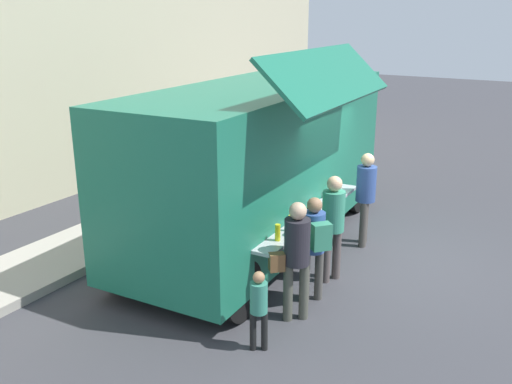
{
  "coord_description": "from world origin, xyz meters",
  "views": [
    {
      "loc": [
        -8.94,
        -2.55,
        4.18
      ],
      "look_at": [
        -1.24,
        2.01,
        1.3
      ],
      "focal_mm": 39.31,
      "sensor_mm": 36.0,
      "label": 1
    }
  ],
  "objects_px": {
    "customer_front_ordering": "(333,219)",
    "customer_mid_with_backpack": "(315,240)",
    "customer_rear_waiting": "(296,252)",
    "food_truck_main": "(261,160)",
    "customer_extra_browsing": "(366,191)",
    "trash_bin": "(268,156)",
    "child_near_queue": "(259,304)"
  },
  "relations": [
    {
      "from": "customer_front_ordering",
      "to": "customer_extra_browsing",
      "type": "xyz_separation_m",
      "value": [
        1.67,
        0.07,
        -0.0
      ]
    },
    {
      "from": "customer_mid_with_backpack",
      "to": "customer_front_ordering",
      "type": "bearing_deg",
      "value": -45.15
    },
    {
      "from": "food_truck_main",
      "to": "customer_front_ordering",
      "type": "bearing_deg",
      "value": -115.4
    },
    {
      "from": "customer_rear_waiting",
      "to": "child_near_queue",
      "type": "xyz_separation_m",
      "value": [
        -0.92,
        0.05,
        -0.38
      ]
    },
    {
      "from": "trash_bin",
      "to": "customer_mid_with_backpack",
      "type": "xyz_separation_m",
      "value": [
        -5.94,
        -4.13,
        0.56
      ]
    },
    {
      "from": "trash_bin",
      "to": "customer_extra_browsing",
      "type": "xyz_separation_m",
      "value": [
        -3.47,
        -4.02,
        0.61
      ]
    },
    {
      "from": "customer_mid_with_backpack",
      "to": "trash_bin",
      "type": "bearing_deg",
      "value": -13.93
    },
    {
      "from": "trash_bin",
      "to": "customer_mid_with_backpack",
      "type": "distance_m",
      "value": 7.26
    },
    {
      "from": "customer_front_ordering",
      "to": "customer_rear_waiting",
      "type": "distance_m",
      "value": 1.4
    },
    {
      "from": "customer_front_ordering",
      "to": "customer_extra_browsing",
      "type": "bearing_deg",
      "value": -64.96
    },
    {
      "from": "customer_extra_browsing",
      "to": "child_near_queue",
      "type": "height_order",
      "value": "customer_extra_browsing"
    },
    {
      "from": "customer_front_ordering",
      "to": "customer_extra_browsing",
      "type": "height_order",
      "value": "same"
    },
    {
      "from": "food_truck_main",
      "to": "customer_front_ordering",
      "type": "xyz_separation_m",
      "value": [
        -0.74,
        -1.76,
        -0.57
      ]
    },
    {
      "from": "customer_front_ordering",
      "to": "customer_mid_with_backpack",
      "type": "relative_size",
      "value": 1.08
    },
    {
      "from": "customer_rear_waiting",
      "to": "customer_extra_browsing",
      "type": "bearing_deg",
      "value": -40.02
    },
    {
      "from": "food_truck_main",
      "to": "trash_bin",
      "type": "xyz_separation_m",
      "value": [
        4.4,
        2.32,
        -1.18
      ]
    },
    {
      "from": "customer_extra_browsing",
      "to": "food_truck_main",
      "type": "bearing_deg",
      "value": 13.67
    },
    {
      "from": "customer_extra_browsing",
      "to": "customer_rear_waiting",
      "type": "bearing_deg",
      "value": 77.16
    },
    {
      "from": "customer_front_ordering",
      "to": "customer_rear_waiting",
      "type": "xyz_separation_m",
      "value": [
        -1.4,
        -0.05,
        -0.01
      ]
    },
    {
      "from": "customer_rear_waiting",
      "to": "customer_front_ordering",
      "type": "bearing_deg",
      "value": -40.22
    },
    {
      "from": "customer_mid_with_backpack",
      "to": "food_truck_main",
      "type": "bearing_deg",
      "value": 0.88
    },
    {
      "from": "customer_extra_browsing",
      "to": "customer_mid_with_backpack",
      "type": "bearing_deg",
      "value": 77.74
    },
    {
      "from": "customer_rear_waiting",
      "to": "child_near_queue",
      "type": "height_order",
      "value": "customer_rear_waiting"
    },
    {
      "from": "customer_mid_with_backpack",
      "to": "customer_extra_browsing",
      "type": "bearing_deg",
      "value": -46.03
    },
    {
      "from": "customer_front_ordering",
      "to": "customer_mid_with_backpack",
      "type": "distance_m",
      "value": 0.8
    },
    {
      "from": "food_truck_main",
      "to": "customer_rear_waiting",
      "type": "bearing_deg",
      "value": -142.37
    },
    {
      "from": "trash_bin",
      "to": "customer_mid_with_backpack",
      "type": "bearing_deg",
      "value": -145.17
    },
    {
      "from": "food_truck_main",
      "to": "customer_mid_with_backpack",
      "type": "bearing_deg",
      "value": -132.86
    },
    {
      "from": "food_truck_main",
      "to": "child_near_queue",
      "type": "distance_m",
      "value": 3.66
    },
    {
      "from": "customer_front_ordering",
      "to": "customer_rear_waiting",
      "type": "bearing_deg",
      "value": 114.68
    },
    {
      "from": "customer_front_ordering",
      "to": "food_truck_main",
      "type": "bearing_deg",
      "value": -0.17
    },
    {
      "from": "trash_bin",
      "to": "child_near_queue",
      "type": "relative_size",
      "value": 0.8
    }
  ]
}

